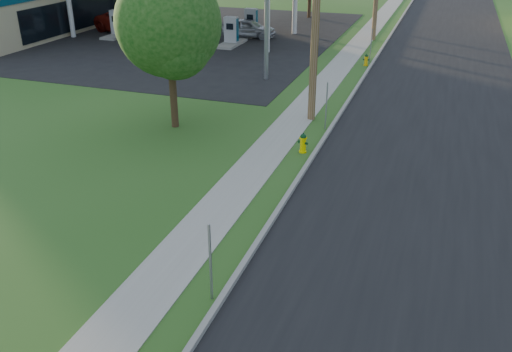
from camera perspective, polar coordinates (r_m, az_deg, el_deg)
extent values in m
cube|color=black|center=(16.96, 16.85, -3.65)|extent=(8.00, 120.00, 0.02)
cube|color=gray|center=(17.41, 3.73, -1.49)|extent=(0.15, 120.00, 0.15)
cube|color=gray|center=(17.93, -1.66, -0.82)|extent=(1.50, 120.00, 0.03)
cube|color=black|center=(43.04, -9.90, 14.55)|extent=(26.00, 28.00, 0.02)
cylinder|color=brown|center=(22.78, 6.37, 17.66)|extent=(0.32, 0.32, 9.80)
cube|color=gray|center=(12.30, -4.82, -9.10)|extent=(0.05, 0.04, 2.00)
cube|color=gray|center=(22.52, 7.41, 7.31)|extent=(0.05, 0.04, 2.00)
cube|color=gray|center=(34.17, 12.00, 13.25)|extent=(0.05, 0.04, 2.00)
cylinder|color=silver|center=(35.82, 1.19, 17.18)|extent=(0.36, 0.36, 5.50)
cube|color=gray|center=(42.62, -14.27, 14.16)|extent=(1.20, 3.20, 0.18)
cube|color=#9EA0A3|center=(42.45, -14.41, 15.42)|extent=(0.90, 0.50, 1.70)
cube|color=navy|center=(42.45, -14.41, 15.42)|extent=(0.94, 0.40, 1.50)
cube|color=black|center=(42.19, -14.65, 15.69)|extent=(0.50, 0.02, 0.40)
cube|color=gray|center=(38.51, -2.59, 13.73)|extent=(1.20, 3.20, 0.18)
cube|color=#9EA0A3|center=(38.32, -2.62, 15.14)|extent=(0.90, 0.50, 1.70)
cube|color=navy|center=(38.32, -2.62, 15.14)|extent=(0.94, 0.40, 1.50)
cube|color=black|center=(38.03, -2.78, 15.43)|extent=(0.50, 0.02, 0.40)
cube|color=gray|center=(45.96, -11.52, 15.21)|extent=(1.20, 3.20, 0.18)
cube|color=#9EA0A3|center=(45.81, -11.63, 16.38)|extent=(0.90, 0.50, 1.70)
cube|color=navy|center=(45.81, -11.63, 16.38)|extent=(0.94, 0.40, 1.50)
cube|color=black|center=(45.54, -11.84, 16.63)|extent=(0.50, 0.02, 0.40)
cube|color=gray|center=(42.17, -0.52, 14.80)|extent=(1.20, 3.20, 0.18)
cube|color=#9EA0A3|center=(42.00, -0.52, 16.08)|extent=(0.90, 0.50, 1.70)
cube|color=navy|center=(42.00, -0.52, 16.08)|extent=(0.94, 0.40, 1.50)
cube|color=black|center=(41.71, -0.65, 16.36)|extent=(0.50, 0.02, 0.40)
cube|color=tan|center=(48.97, -21.98, 16.83)|extent=(10.00, 22.00, 4.00)
cube|color=black|center=(45.97, -16.86, 16.32)|extent=(0.06, 16.06, 2.20)
cylinder|color=gray|center=(29.44, 1.10, 14.85)|extent=(0.24, 0.24, 5.00)
cylinder|color=#3B2616|center=(22.72, -8.74, 9.06)|extent=(0.30, 0.30, 3.26)
sphere|color=#10460D|center=(22.13, -9.20, 15.55)|extent=(4.18, 4.18, 4.18)
sphere|color=#10460D|center=(21.81, -8.50, 13.70)|extent=(2.87, 2.87, 2.87)
cylinder|color=#FEE400|center=(20.44, 4.94, 2.60)|extent=(0.29, 0.29, 0.06)
cylinder|color=#FEE400|center=(20.34, 4.97, 3.32)|extent=(0.23, 0.23, 0.62)
cylinder|color=#FEE400|center=(20.24, 5.00, 4.03)|extent=(0.29, 0.29, 0.04)
sphere|color=#083514|center=(20.22, 5.00, 4.13)|extent=(0.24, 0.24, 0.24)
cylinder|color=#083514|center=(20.18, 5.01, 4.46)|extent=(0.05, 0.05, 0.06)
cylinder|color=#083514|center=(20.20, 4.73, 3.42)|extent=(0.15, 0.16, 0.11)
cylinder|color=#083514|center=(20.38, 4.64, 3.64)|extent=(0.13, 0.12, 0.09)
cylinder|color=#083514|center=(20.23, 5.31, 3.44)|extent=(0.13, 0.12, 0.09)
cylinder|color=yellow|center=(33.55, 11.47, 11.37)|extent=(0.26, 0.26, 0.06)
cylinder|color=yellow|center=(33.49, 11.51, 11.79)|extent=(0.21, 0.21, 0.57)
cylinder|color=yellow|center=(33.44, 11.55, 12.20)|extent=(0.26, 0.26, 0.04)
sphere|color=#0A3312|center=(33.43, 11.55, 12.26)|extent=(0.22, 0.22, 0.22)
cylinder|color=#0A3312|center=(33.40, 11.57, 12.45)|extent=(0.05, 0.05, 0.06)
cylinder|color=#0A3312|center=(33.35, 11.46, 11.87)|extent=(0.12, 0.13, 0.10)
cylinder|color=#0A3312|center=(33.51, 11.30, 11.95)|extent=(0.10, 0.10, 0.08)
cylinder|color=#0A3312|center=(33.44, 11.74, 11.88)|extent=(0.10, 0.10, 0.08)
imported|color=maroon|center=(43.61, -12.99, 15.53)|extent=(6.55, 4.37, 1.67)
imported|color=#A8ABB0|center=(40.98, -0.78, 15.31)|extent=(3.98, 1.66, 1.35)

